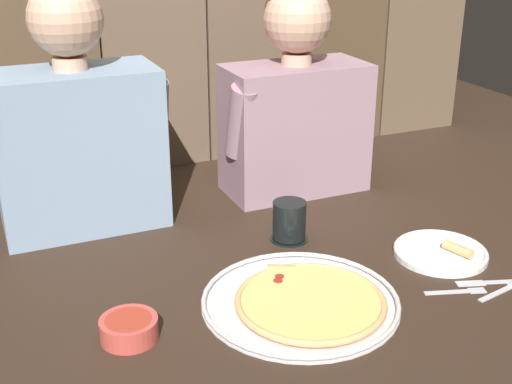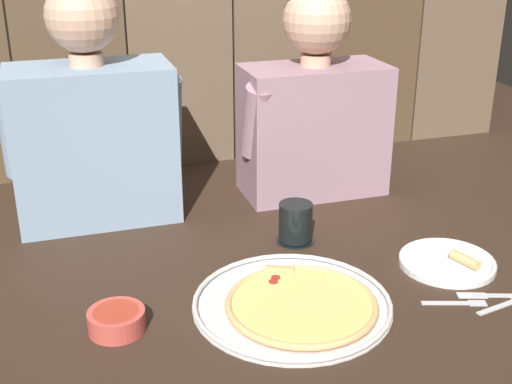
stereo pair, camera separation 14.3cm
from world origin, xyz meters
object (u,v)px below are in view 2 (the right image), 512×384
(pizza_tray, at_px, (296,303))
(drinking_glass, at_px, (296,223))
(diner_left, at_px, (92,117))
(diner_right, at_px, (314,102))
(dipping_bowl, at_px, (117,320))
(dinner_plate, at_px, (448,262))

(pizza_tray, xyz_separation_m, drinking_glass, (0.10, 0.28, 0.04))
(pizza_tray, xyz_separation_m, diner_left, (-0.33, 0.56, 0.25))
(pizza_tray, height_order, diner_right, diner_right)
(drinking_glass, height_order, dipping_bowl, drinking_glass)
(dinner_plate, distance_m, dipping_bowl, 0.73)
(drinking_glass, relative_size, dipping_bowl, 0.90)
(pizza_tray, bearing_deg, diner_right, 65.40)
(pizza_tray, relative_size, dipping_bowl, 3.68)
(diner_right, bearing_deg, diner_left, -179.97)
(diner_right, bearing_deg, drinking_glass, -118.61)
(drinking_glass, height_order, diner_right, diner_right)
(pizza_tray, relative_size, diner_left, 0.67)
(dinner_plate, relative_size, diner_left, 0.36)
(dinner_plate, relative_size, dipping_bowl, 1.97)
(pizza_tray, distance_m, diner_left, 0.70)
(dinner_plate, bearing_deg, dipping_bowl, -177.36)
(diner_right, bearing_deg, dipping_bowl, -138.60)
(dinner_plate, bearing_deg, diner_left, 144.79)
(pizza_tray, bearing_deg, dinner_plate, 9.13)
(diner_left, bearing_deg, diner_right, 0.03)
(pizza_tray, bearing_deg, dipping_bowl, 175.45)
(dinner_plate, xyz_separation_m, diner_left, (-0.71, 0.50, 0.26))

